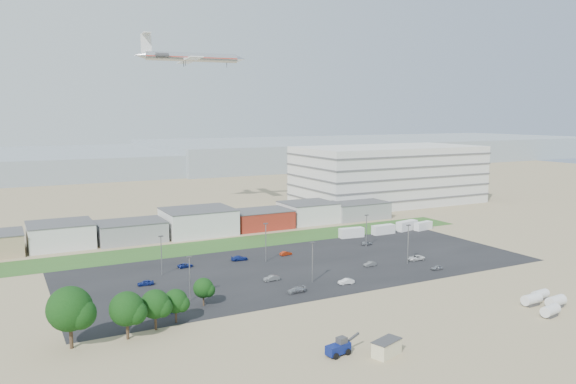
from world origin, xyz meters
TOP-DOWN VIEW (x-y plane):
  - ground at (0.00, 0.00)m, footprint 700.00×700.00m
  - parking_lot at (5.00, 20.00)m, footprint 120.00×50.00m
  - grass_strip at (0.00, 52.00)m, footprint 160.00×16.00m
  - hills_backdrop at (40.00, 315.00)m, footprint 700.00×200.00m
  - building_row at (-17.00, 71.00)m, footprint 170.00×20.00m
  - parking_garage at (90.00, 95.00)m, footprint 80.00×40.00m
  - portable_shed at (-9.61, -33.65)m, footprint 5.81×4.21m
  - telehandler at (-16.50, -29.97)m, footprint 7.18×3.51m
  - storage_tank_nw at (31.59, -27.93)m, footprint 4.37×2.32m
  - storage_tank_ne at (36.16, -26.40)m, footprint 3.98×2.21m
  - storage_tank_sw at (29.35, -34.03)m, footprint 4.43×2.72m
  - storage_tank_se at (34.86, -31.06)m, footprint 4.57×2.60m
  - box_trailer_a at (35.27, 42.83)m, footprint 8.26×3.29m
  - box_trailer_b at (47.34, 42.22)m, footprint 7.98×2.55m
  - box_trailer_c at (58.08, 43.44)m, footprint 8.86×4.46m
  - box_trailer_d at (63.55, 41.50)m, footprint 7.50×3.57m
  - tree_far_left at (-54.34, -7.03)m, footprint 8.00×8.00m
  - tree_left at (-45.22, -7.45)m, footprint 6.40×6.40m
  - tree_mid at (-39.82, -5.47)m, footprint 5.65×5.65m
  - tree_right at (-35.51, -3.59)m, footprint 4.84×4.84m
  - tree_near at (-27.87, 2.88)m, footprint 4.39×4.39m
  - lightpole_front_l at (-29.27, 7.31)m, footprint 1.11×0.46m
  - lightpole_front_m at (-0.10, 6.64)m, footprint 1.12×0.47m
  - lightpole_front_r at (30.32, 9.42)m, footprint 1.21×0.51m
  - lightpole_back_l at (-29.45, 28.89)m, footprint 1.14×0.48m
  - lightpole_back_m at (-1.63, 28.55)m, footprint 1.22×0.51m
  - lightpole_back_r at (31.57, 29.67)m, footprint 1.14×0.47m
  - airliner at (5.44, 108.44)m, footprint 45.92×34.10m
  - parked_car_0 at (34.57, 11.07)m, footprint 4.91×2.70m
  - parked_car_1 at (20.11, 11.88)m, footprint 3.65×1.43m
  - parked_car_2 at (32.90, 1.31)m, footprint 3.29×1.55m
  - parked_car_3 at (-7.13, 1.52)m, footprint 4.40×1.91m
  - parked_car_4 at (-7.95, 12.11)m, footprint 3.88×1.37m
  - parked_car_5 at (-35.04, 22.22)m, footprint 3.81×1.85m
  - parked_car_6 at (-7.45, 32.82)m, footprint 4.69×2.27m
  - parked_car_8 at (33.18, 31.82)m, footprint 3.52×1.66m
  - parked_car_9 at (-22.37, 32.78)m, footprint 4.16×2.31m
  - parked_car_10 at (-36.12, 2.12)m, footprint 4.49×2.05m
  - parked_car_11 at (6.06, 31.91)m, footprint 3.68×1.69m
  - parked_car_13 at (6.12, 1.86)m, footprint 3.91×1.74m

SIDE VIEW (x-z plane):
  - ground at x=0.00m, z-range 0.00..0.00m
  - parking_lot at x=5.00m, z-range 0.00..0.01m
  - grass_strip at x=0.00m, z-range 0.00..0.02m
  - parked_car_2 at x=32.90m, z-range 0.00..1.09m
  - parked_car_9 at x=-22.37m, z-range 0.00..1.10m
  - parked_car_8 at x=33.18m, z-range 0.00..1.16m
  - parked_car_11 at x=6.06m, z-range 0.00..1.17m
  - parked_car_1 at x=20.11m, z-range 0.00..1.18m
  - parked_car_13 at x=6.12m, z-range 0.00..1.25m
  - parked_car_5 at x=-35.04m, z-range 0.00..1.25m
  - parked_car_3 at x=-7.13m, z-range 0.00..1.26m
  - parked_car_10 at x=-36.12m, z-range 0.00..1.28m
  - parked_car_4 at x=-7.95m, z-range 0.00..1.28m
  - parked_car_0 at x=34.57m, z-range 0.00..1.30m
  - parked_car_6 at x=-7.45m, z-range 0.00..1.31m
  - storage_tank_ne at x=36.16m, z-range 0.00..2.31m
  - storage_tank_sw at x=29.35m, z-range 0.00..2.49m
  - storage_tank_nw at x=31.59m, z-range 0.00..2.57m
  - storage_tank_se at x=34.86m, z-range 0.00..2.63m
  - portable_shed at x=-9.61m, z-range 0.00..2.63m
  - box_trailer_d at x=63.55m, z-range 0.00..2.70m
  - telehandler at x=-16.50m, z-range 0.00..2.87m
  - box_trailer_b at x=47.34m, z-range 0.00..2.98m
  - box_trailer_a at x=35.27m, z-range 0.00..3.02m
  - box_trailer_c at x=58.08m, z-range 0.00..3.18m
  - tree_near at x=-27.87m, z-range 0.00..6.59m
  - tree_right at x=-35.51m, z-range 0.00..7.26m
  - building_row at x=-17.00m, z-range 0.00..8.00m
  - tree_mid at x=-39.82m, z-range 0.00..8.48m
  - hills_backdrop at x=40.00m, z-range 0.00..9.00m
  - lightpole_front_l at x=-29.27m, z-range 0.00..9.47m
  - lightpole_front_m at x=-0.10m, z-range 0.00..9.56m
  - tree_left at x=-45.22m, z-range 0.00..9.61m
  - lightpole_back_r at x=31.57m, z-range 0.00..9.67m
  - lightpole_back_l at x=-29.45m, z-range 0.00..9.69m
  - lightpole_front_r at x=30.32m, z-range 0.00..10.32m
  - lightpole_back_m at x=-1.63m, z-range 0.00..10.33m
  - tree_far_left at x=-54.34m, z-range 0.00..11.99m
  - parking_garage at x=90.00m, z-range 0.00..25.00m
  - airliner at x=5.44m, z-range 54.22..66.83m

